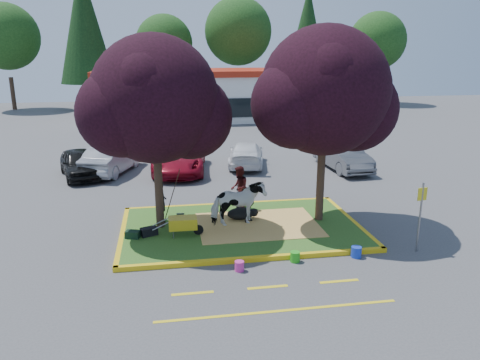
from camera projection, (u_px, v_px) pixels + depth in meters
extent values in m
plane|color=#424244|center=(241.00, 230.00, 16.44)|extent=(90.00, 90.00, 0.00)
cube|color=#28561B|center=(241.00, 228.00, 16.42)|extent=(8.00, 5.00, 0.15)
cube|color=gold|center=(256.00, 259.00, 13.97)|extent=(8.30, 0.16, 0.15)
cube|color=gold|center=(231.00, 205.00, 18.88)|extent=(8.30, 0.16, 0.15)
cube|color=gold|center=(122.00, 235.00, 15.78)|extent=(0.16, 5.30, 0.15)
cube|color=gold|center=(351.00, 221.00, 17.07)|extent=(0.16, 5.30, 0.15)
cube|color=#E8B45F|center=(258.00, 225.00, 16.50)|extent=(4.20, 3.00, 0.01)
cylinder|color=black|center=(158.00, 178.00, 15.87)|extent=(0.28, 0.28, 3.53)
sphere|color=black|center=(154.00, 99.00, 15.16)|extent=(4.20, 4.20, 4.20)
sphere|color=black|center=(190.00, 117.00, 15.70)|extent=(2.86, 2.86, 2.86)
sphere|color=black|center=(121.00, 113.00, 14.81)|extent=(2.86, 2.86, 2.86)
cylinder|color=black|center=(321.00, 170.00, 16.56)|extent=(0.28, 0.28, 3.70)
sphere|color=black|center=(325.00, 91.00, 15.81)|extent=(4.40, 4.40, 4.40)
sphere|color=black|center=(355.00, 109.00, 16.37)|extent=(2.99, 2.99, 2.99)
sphere|color=black|center=(296.00, 104.00, 15.46)|extent=(2.99, 2.99, 2.99)
cube|color=yellow|center=(193.00, 293.00, 12.13)|extent=(1.10, 0.12, 0.01)
cube|color=yellow|center=(268.00, 287.00, 12.45)|extent=(1.10, 0.12, 0.01)
cube|color=yellow|center=(339.00, 281.00, 12.77)|extent=(1.10, 0.12, 0.01)
cube|color=yellow|center=(279.00, 311.00, 11.31)|extent=(6.00, 0.10, 0.01)
cube|color=silver|center=(212.00, 96.00, 42.83)|extent=(20.00, 8.00, 4.00)
cube|color=#9F2211|center=(211.00, 72.00, 42.25)|extent=(20.40, 8.40, 0.50)
cube|color=black|center=(217.00, 108.00, 39.14)|extent=(19.00, 0.10, 1.60)
cylinder|color=black|center=(13.00, 94.00, 49.25)|extent=(0.44, 0.44, 3.36)
sphere|color=#143811|center=(6.00, 36.00, 47.70)|extent=(6.72, 6.72, 6.72)
cylinder|color=black|center=(90.00, 91.00, 49.49)|extent=(0.44, 0.44, 3.92)
cone|color=black|center=(84.00, 24.00, 47.69)|extent=(5.60, 5.60, 11.90)
cylinder|color=black|center=(166.00, 92.00, 52.30)|extent=(0.44, 0.44, 3.08)
sphere|color=#143811|center=(164.00, 43.00, 50.88)|extent=(6.16, 6.16, 6.16)
cylinder|color=black|center=(238.00, 90.00, 52.54)|extent=(0.44, 0.44, 3.64)
sphere|color=#143811|center=(238.00, 31.00, 50.87)|extent=(7.28, 7.28, 7.28)
cylinder|color=black|center=(305.00, 89.00, 54.30)|extent=(0.44, 0.44, 3.50)
cone|color=black|center=(307.00, 35.00, 52.69)|extent=(5.00, 5.00, 10.62)
cylinder|color=black|center=(374.00, 90.00, 54.66)|extent=(0.44, 0.44, 3.22)
sphere|color=#143811|center=(377.00, 41.00, 53.18)|extent=(6.44, 6.44, 6.44)
imported|color=white|center=(238.00, 204.00, 16.27)|extent=(1.98, 1.15, 1.57)
ellipsoid|color=black|center=(241.00, 214.00, 16.98)|extent=(1.01, 0.58, 0.43)
imported|color=black|center=(162.00, 202.00, 16.64)|extent=(0.44, 0.59, 1.49)
imported|color=#3F1213|center=(239.00, 188.00, 17.94)|extent=(0.79, 0.93, 1.68)
imported|color=black|center=(241.00, 193.00, 18.06)|extent=(0.47, 0.80, 1.27)
cylinder|color=black|center=(198.00, 230.00, 15.58)|extent=(0.33, 0.07, 0.33)
cylinder|color=slate|center=(173.00, 235.00, 15.27)|extent=(0.04, 0.04, 0.24)
cylinder|color=slate|center=(173.00, 230.00, 15.65)|extent=(0.04, 0.04, 0.24)
cube|color=gold|center=(183.00, 223.00, 15.43)|extent=(0.93, 0.57, 0.37)
cylinder|color=slate|center=(162.00, 226.00, 15.12)|extent=(0.60, 0.05, 0.31)
cylinder|color=slate|center=(161.00, 221.00, 15.50)|extent=(0.60, 0.05, 0.31)
cube|color=black|center=(149.00, 231.00, 15.51)|extent=(0.61, 0.48, 0.27)
cube|color=black|center=(133.00, 234.00, 15.31)|extent=(0.52, 0.41, 0.24)
cylinder|color=slate|center=(420.00, 218.00, 14.39)|extent=(0.06, 0.06, 2.24)
cube|color=gold|center=(422.00, 194.00, 14.19)|extent=(0.31, 0.07, 0.40)
cylinder|color=green|center=(295.00, 257.00, 13.92)|extent=(0.30, 0.30, 0.31)
cylinder|color=#CF2E92|center=(239.00, 266.00, 13.34)|extent=(0.34, 0.34, 0.29)
cylinder|color=#1736B9|center=(356.00, 252.00, 14.22)|extent=(0.40, 0.40, 0.34)
imported|color=black|center=(80.00, 163.00, 23.13)|extent=(2.72, 4.34, 1.38)
imported|color=#96989E|center=(112.00, 159.00, 23.90)|extent=(2.94, 4.79, 1.49)
imported|color=maroon|center=(180.00, 157.00, 24.13)|extent=(3.10, 5.69, 1.51)
imported|color=white|center=(246.00, 154.00, 25.41)|extent=(2.68, 4.74, 1.30)
imported|color=#505257|center=(343.00, 155.00, 24.61)|extent=(1.88, 4.63, 1.49)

